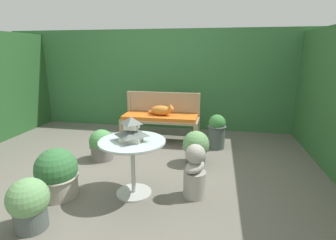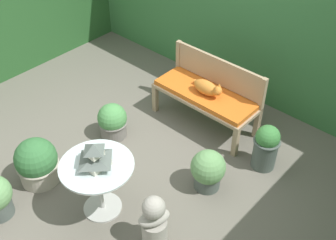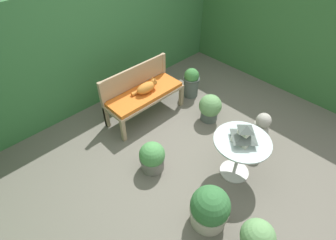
# 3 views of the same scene
# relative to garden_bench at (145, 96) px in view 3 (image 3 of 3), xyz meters

# --- Properties ---
(ground) EXTENTS (30.00, 30.00, 0.00)m
(ground) POSITION_rel_garden_bench_xyz_m (-0.16, -1.09, -0.40)
(ground) COLOR #666056
(foliage_hedge_back) EXTENTS (6.40, 0.90, 1.92)m
(foliage_hedge_back) POSITION_rel_garden_bench_xyz_m (-0.16, 1.30, 0.56)
(foliage_hedge_back) COLOR #38703D
(foliage_hedge_back) RESTS_ON ground
(foliage_hedge_right) EXTENTS (0.70, 3.54, 1.84)m
(foliage_hedge_right) POSITION_rel_garden_bench_xyz_m (2.69, -0.92, 0.52)
(foliage_hedge_right) COLOR #336633
(foliage_hedge_right) RESTS_ON ground
(garden_bench) EXTENTS (1.29, 0.50, 0.47)m
(garden_bench) POSITION_rel_garden_bench_xyz_m (0.00, 0.00, 0.00)
(garden_bench) COLOR tan
(garden_bench) RESTS_ON ground
(bench_backrest) EXTENTS (1.29, 0.06, 0.82)m
(bench_backrest) POSITION_rel_garden_bench_xyz_m (-0.00, 0.23, 0.19)
(bench_backrest) COLOR tan
(bench_backrest) RESTS_ON ground
(cat) EXTENTS (0.45, 0.19, 0.20)m
(cat) POSITION_rel_garden_bench_xyz_m (0.03, -0.02, 0.15)
(cat) COLOR orange
(cat) RESTS_ON garden_bench
(patio_table) EXTENTS (0.70, 0.70, 0.61)m
(patio_table) POSITION_rel_garden_bench_xyz_m (0.09, -1.73, 0.08)
(patio_table) COLOR #B7B7B2
(patio_table) RESTS_ON ground
(pagoda_birdhouse) EXTENTS (0.29, 0.29, 0.25)m
(pagoda_birdhouse) POSITION_rel_garden_bench_xyz_m (0.09, -1.73, 0.32)
(pagoda_birdhouse) COLOR silver
(pagoda_birdhouse) RESTS_ON patio_table
(garden_bust) EXTENTS (0.27, 0.34, 0.59)m
(garden_bust) POSITION_rel_garden_bench_xyz_m (0.74, -1.66, -0.12)
(garden_bust) COLOR #A39E93
(garden_bust) RESTS_ON ground
(potted_plant_table_far) EXTENTS (0.35, 0.35, 0.44)m
(potted_plant_table_far) POSITION_rel_garden_bench_xyz_m (-0.66, -0.91, -0.19)
(potted_plant_table_far) COLOR slate
(potted_plant_table_far) RESTS_ON ground
(potted_plant_path_edge) EXTENTS (0.35, 0.35, 0.47)m
(potted_plant_path_edge) POSITION_rel_garden_bench_xyz_m (-0.62, -2.46, -0.16)
(potted_plant_path_edge) COLOR #4C5651
(potted_plant_path_edge) RESTS_ON ground
(potted_plant_bench_left) EXTENTS (0.30, 0.30, 0.55)m
(potted_plant_bench_left) POSITION_rel_garden_bench_xyz_m (0.95, -0.14, -0.11)
(potted_plant_bench_left) COLOR #4C5651
(potted_plant_bench_left) RESTS_ON ground
(potted_plant_table_near) EXTENTS (0.36, 0.36, 0.46)m
(potted_plant_table_near) POSITION_rel_garden_bench_xyz_m (0.68, -0.80, -0.16)
(potted_plant_table_near) COLOR #4C5651
(potted_plant_table_near) RESTS_ON ground
(potted_plant_bench_right) EXTENTS (0.44, 0.44, 0.53)m
(potted_plant_bench_right) POSITION_rel_garden_bench_xyz_m (-0.70, -1.92, -0.15)
(potted_plant_bench_right) COLOR #ADA393
(potted_plant_bench_right) RESTS_ON ground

